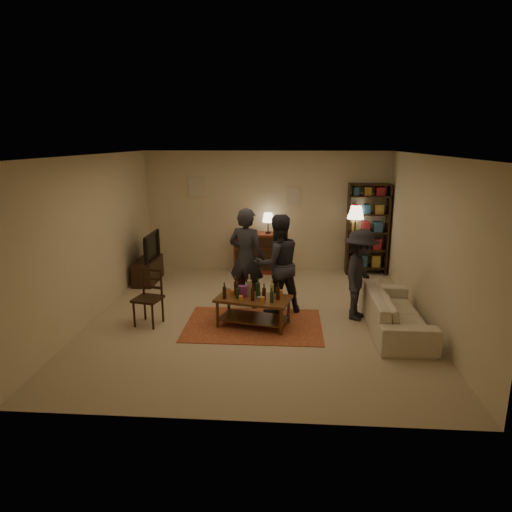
# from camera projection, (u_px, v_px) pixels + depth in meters

# --- Properties ---
(floor) EXTENTS (6.00, 6.00, 0.00)m
(floor) POSITION_uv_depth(u_px,v_px,m) (258.00, 316.00, 7.80)
(floor) COLOR #C6B793
(floor) RESTS_ON ground
(room_shell) EXTENTS (6.00, 6.00, 6.00)m
(room_shell) POSITION_uv_depth(u_px,v_px,m) (238.00, 191.00, 10.27)
(room_shell) COLOR beige
(room_shell) RESTS_ON ground
(rug) EXTENTS (2.20, 1.50, 0.01)m
(rug) POSITION_uv_depth(u_px,v_px,m) (253.00, 325.00, 7.42)
(rug) COLOR maroon
(rug) RESTS_ON ground
(coffee_table) EXTENTS (1.28, 0.89, 0.82)m
(coffee_table) POSITION_uv_depth(u_px,v_px,m) (253.00, 301.00, 7.32)
(coffee_table) COLOR brown
(coffee_table) RESTS_ON ground
(dining_chair) EXTENTS (0.49, 0.49, 0.95)m
(dining_chair) POSITION_uv_depth(u_px,v_px,m) (149.00, 294.00, 7.39)
(dining_chair) COLOR black
(dining_chair) RESTS_ON ground
(tv_stand) EXTENTS (0.40, 1.00, 1.06)m
(tv_stand) POSITION_uv_depth(u_px,v_px,m) (148.00, 264.00, 9.61)
(tv_stand) COLOR black
(tv_stand) RESTS_ON ground
(dresser) EXTENTS (1.00, 0.50, 1.36)m
(dresser) POSITION_uv_depth(u_px,v_px,m) (257.00, 252.00, 10.31)
(dresser) COLOR maroon
(dresser) RESTS_ON ground
(bookshelf) EXTENTS (0.90, 0.34, 2.02)m
(bookshelf) POSITION_uv_depth(u_px,v_px,m) (367.00, 228.00, 10.08)
(bookshelf) COLOR black
(bookshelf) RESTS_ON ground
(floor_lamp) EXTENTS (0.36, 0.36, 1.55)m
(floor_lamp) POSITION_uv_depth(u_px,v_px,m) (355.00, 217.00, 9.90)
(floor_lamp) COLOR black
(floor_lamp) RESTS_ON ground
(sofa) EXTENTS (0.81, 2.08, 0.61)m
(sofa) POSITION_uv_depth(u_px,v_px,m) (395.00, 311.00, 7.19)
(sofa) COLOR beige
(sofa) RESTS_ON ground
(person_left) EXTENTS (0.76, 0.63, 1.80)m
(person_left) POSITION_uv_depth(u_px,v_px,m) (246.00, 258.00, 8.07)
(person_left) COLOR #282930
(person_left) RESTS_ON ground
(person_right) EXTENTS (1.03, 0.93, 1.73)m
(person_right) POSITION_uv_depth(u_px,v_px,m) (278.00, 264.00, 7.80)
(person_right) COLOR #282930
(person_right) RESTS_ON ground
(person_by_sofa) EXTENTS (0.90, 1.13, 1.53)m
(person_by_sofa) POSITION_uv_depth(u_px,v_px,m) (360.00, 275.00, 7.53)
(person_by_sofa) COLOR #23232A
(person_by_sofa) RESTS_ON ground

